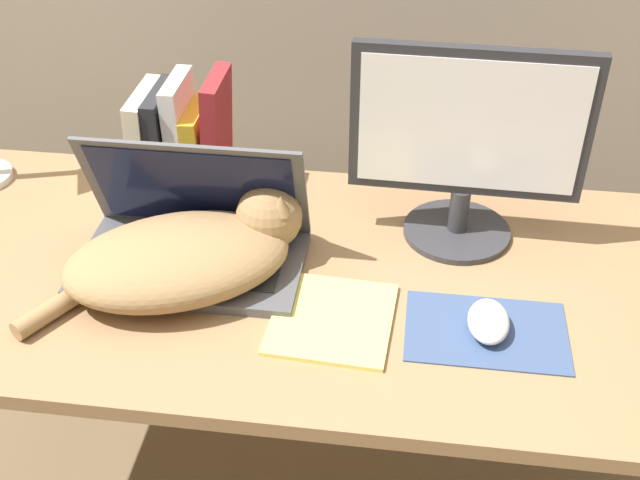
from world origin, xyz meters
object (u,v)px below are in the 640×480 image
object	(u,v)px
computer_mouse	(488,321)
notepad	(332,319)
laptop	(192,240)
book_row	(181,143)
cat	(191,254)
external_monitor	(467,143)

from	to	relation	value
computer_mouse	notepad	xyz separation A→B (m)	(-0.25, -0.01, -0.02)
laptop	notepad	size ratio (longest dim) A/B	1.83
book_row	notepad	size ratio (longest dim) A/B	1.20
computer_mouse	notepad	distance (m)	0.25
cat	notepad	distance (m)	0.26
laptop	external_monitor	world-z (taller)	external_monitor
computer_mouse	notepad	size ratio (longest dim) A/B	0.48
notepad	book_row	bearing A→B (deg)	134.46
external_monitor	notepad	bearing A→B (deg)	-126.70
laptop	book_row	xyz separation A→B (m)	(-0.07, 0.21, 0.07)
external_monitor	computer_mouse	xyz separation A→B (m)	(0.05, -0.26, -0.17)
laptop	computer_mouse	bearing A→B (deg)	-13.03
external_monitor	notepad	distance (m)	0.38
laptop	cat	distance (m)	0.06
laptop	notepad	world-z (taller)	laptop
cat	external_monitor	distance (m)	0.51
laptop	external_monitor	distance (m)	0.50
book_row	notepad	world-z (taller)	book_row
computer_mouse	book_row	bearing A→B (deg)	150.24
laptop	notepad	xyz separation A→B (m)	(0.26, -0.12, -0.04)
book_row	notepad	bearing A→B (deg)	-45.54
cat	external_monitor	size ratio (longest dim) A/B	1.11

